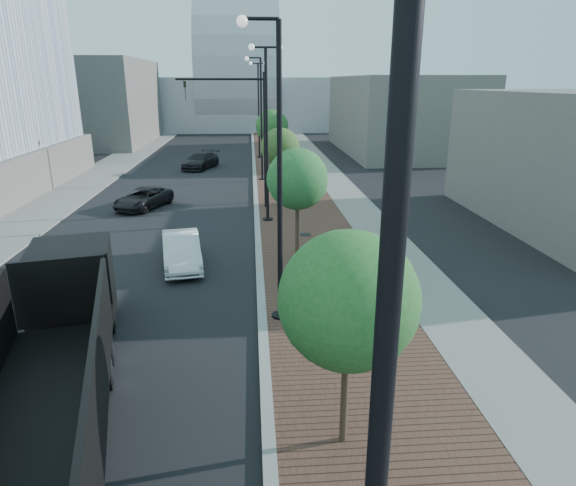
{
  "coord_description": "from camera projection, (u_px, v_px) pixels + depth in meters",
  "views": [
    {
      "loc": [
        -0.24,
        -4.77,
        7.5
      ],
      "look_at": [
        1.0,
        12.0,
        2.0
      ],
      "focal_mm": 30.95,
      "sensor_mm": 36.0,
      "label": 1
    }
  ],
  "objects": [
    {
      "name": "curb",
      "position": [
        254.0,
        167.0,
        44.77
      ],
      "size": [
        0.3,
        140.0,
        0.14
      ],
      "primitive_type": "cube",
      "color": "gray",
      "rests_on": "ground"
    },
    {
      "name": "streetlight_3",
      "position": [
        260.0,
        125.0,
        37.78
      ],
      "size": [
        1.44,
        0.56,
        9.21
      ],
      "color": "black",
      "rests_on": "ground"
    },
    {
      "name": "dark_car_far",
      "position": [
        201.0,
        161.0,
        44.43
      ],
      "size": [
        3.51,
        5.22,
        1.41
      ],
      "primitive_type": "imported",
      "rotation": [
        0.0,
        0.0,
        -0.35
      ],
      "color": "black",
      "rests_on": "ground"
    },
    {
      "name": "tree_1",
      "position": [
        298.0,
        179.0,
        20.08
      ],
      "size": [
        2.52,
        2.5,
        4.97
      ],
      "color": "#382619",
      "rests_on": "ground"
    },
    {
      "name": "dark_car_mid",
      "position": [
        143.0,
        198.0,
        30.61
      ],
      "size": [
        3.55,
        4.82,
        1.22
      ],
      "primitive_type": "imported",
      "rotation": [
        0.0,
        0.0,
        -0.39
      ],
      "color": "black",
      "rests_on": "ground"
    },
    {
      "name": "concrete_strip",
      "position": [
        322.0,
        167.0,
        45.2
      ],
      "size": [
        2.4,
        140.0,
        0.13
      ],
      "primitive_type": "cube",
      "color": "slate",
      "rests_on": "ground"
    },
    {
      "name": "commercial_block_nw",
      "position": [
        89.0,
        102.0,
        60.79
      ],
      "size": [
        14.0,
        20.0,
        10.0
      ],
      "primitive_type": "cube",
      "color": "#5F5B55",
      "rests_on": "ground"
    },
    {
      "name": "convention_center",
      "position": [
        240.0,
        90.0,
        85.43
      ],
      "size": [
        50.0,
        30.0,
        50.0
      ],
      "color": "#A5A9AF",
      "rests_on": "ground"
    },
    {
      "name": "tree_2",
      "position": [
        281.0,
        148.0,
        31.52
      ],
      "size": [
        2.51,
        2.48,
        4.72
      ],
      "color": "#382619",
      "rests_on": "ground"
    },
    {
      "name": "tree_0",
      "position": [
        351.0,
        300.0,
        9.74
      ],
      "size": [
        2.81,
        2.81,
        4.82
      ],
      "color": "#382619",
      "rests_on": "ground"
    },
    {
      "name": "streetlight_1",
      "position": [
        276.0,
        191.0,
        15.04
      ],
      "size": [
        1.44,
        0.56,
        9.21
      ],
      "color": "black",
      "rests_on": "ground"
    },
    {
      "name": "traffic_mast",
      "position": [
        250.0,
        126.0,
        29.0
      ],
      "size": [
        5.09,
        0.2,
        8.0
      ],
      "color": "black",
      "rests_on": "ground"
    },
    {
      "name": "utility_cover_2",
      "position": [
        305.0,
        235.0,
        25.01
      ],
      "size": [
        0.5,
        0.5,
        0.02
      ],
      "primitive_type": "cube",
      "color": "black",
      "rests_on": "sidewalk"
    },
    {
      "name": "streetlight_2",
      "position": [
        267.0,
        134.0,
        26.27
      ],
      "size": [
        1.72,
        0.56,
        9.28
      ],
      "color": "black",
      "rests_on": "ground"
    },
    {
      "name": "pedestrian",
      "position": [
        391.0,
        257.0,
        19.34
      ],
      "size": [
        0.75,
        0.51,
        1.97
      ],
      "primitive_type": "imported",
      "rotation": [
        0.0,
        0.0,
        3.2
      ],
      "color": "black",
      "rests_on": "ground"
    },
    {
      "name": "dump_truck",
      "position": [
        62.0,
        338.0,
        12.47
      ],
      "size": [
        5.22,
        13.49,
        3.18
      ],
      "rotation": [
        0.0,
        0.0,
        0.23
      ],
      "color": "black",
      "rests_on": "ground"
    },
    {
      "name": "west_sidewalk",
      "position": [
        107.0,
        169.0,
        43.86
      ],
      "size": [
        4.0,
        140.0,
        0.12
      ],
      "primitive_type": "cube",
      "color": "slate",
      "rests_on": "ground"
    },
    {
      "name": "tree_3",
      "position": [
        272.0,
        126.0,
        42.8
      ],
      "size": [
        2.83,
        2.83,
        5.2
      ],
      "color": "#382619",
      "rests_on": "ground"
    },
    {
      "name": "streetlight_4",
      "position": [
        259.0,
        109.0,
        49.02
      ],
      "size": [
        1.72,
        0.56,
        9.28
      ],
      "color": "black",
      "rests_on": "ground"
    },
    {
      "name": "sidewalk",
      "position": [
        293.0,
        167.0,
        45.01
      ],
      "size": [
        7.0,
        140.0,
        0.12
      ],
      "primitive_type": "cube",
      "color": "#4C2D23",
      "rests_on": "ground"
    },
    {
      "name": "streetlight_0",
      "position": [
        377.0,
        478.0,
        3.52
      ],
      "size": [
        1.72,
        0.56,
        9.28
      ],
      "color": "black",
      "rests_on": "ground"
    },
    {
      "name": "white_sedan",
      "position": [
        182.0,
        250.0,
        20.94
      ],
      "size": [
        2.2,
        4.46,
        1.41
      ],
      "primitive_type": "imported",
      "rotation": [
        0.0,
        0.0,
        0.17
      ],
      "color": "white",
      "rests_on": "ground"
    },
    {
      "name": "utility_cover_1",
      "position": [
        345.0,
        344.0,
        14.58
      ],
      "size": [
        0.5,
        0.5,
        0.02
      ],
      "primitive_type": "cube",
      "color": "black",
      "rests_on": "sidewalk"
    },
    {
      "name": "commercial_block_ne",
      "position": [
        399.0,
        115.0,
        54.14
      ],
      "size": [
        12.0,
        22.0,
        8.0
      ],
      "primitive_type": "cube",
      "color": "slate",
      "rests_on": "ground"
    }
  ]
}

